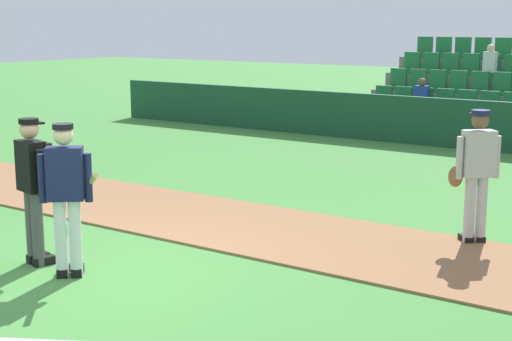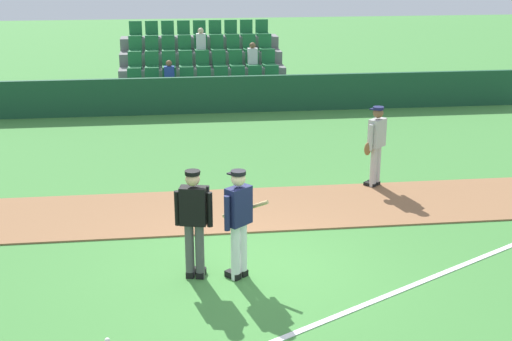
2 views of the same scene
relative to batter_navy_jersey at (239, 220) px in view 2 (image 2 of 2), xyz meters
name	(u,v)px [view 2 (image 2 of 2)]	position (x,y,z in m)	size (l,w,h in m)	color
ground_plane	(246,272)	(0.13, 0.17, -0.97)	(80.00, 80.00, 0.00)	#42843A
infield_dirt_path	(231,210)	(0.13, 2.89, -0.95)	(28.00, 2.36, 0.03)	#936642
foul_line_chalk	(438,275)	(3.13, -0.33, -0.96)	(12.00, 0.10, 0.01)	white
dugout_fence	(206,95)	(0.13, 11.29, -0.40)	(20.00, 0.16, 1.13)	#19472D
stadium_bleachers	(202,76)	(0.13, 13.58, -0.23)	(5.55, 3.80, 2.45)	slate
batter_navy_jersey	(239,220)	(0.00, 0.00, 0.00)	(0.71, 0.69, 1.76)	white
umpire_home_plate	(194,218)	(-0.68, 0.10, 0.03)	(0.58, 0.37, 1.76)	#4C4C4C
runner_grey_jersey	(376,144)	(3.31, 3.92, -0.01)	(0.57, 0.50, 1.76)	#B2B2B2
baseball	(107,340)	(-1.91, -1.69, -0.93)	(0.07, 0.07, 0.07)	white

